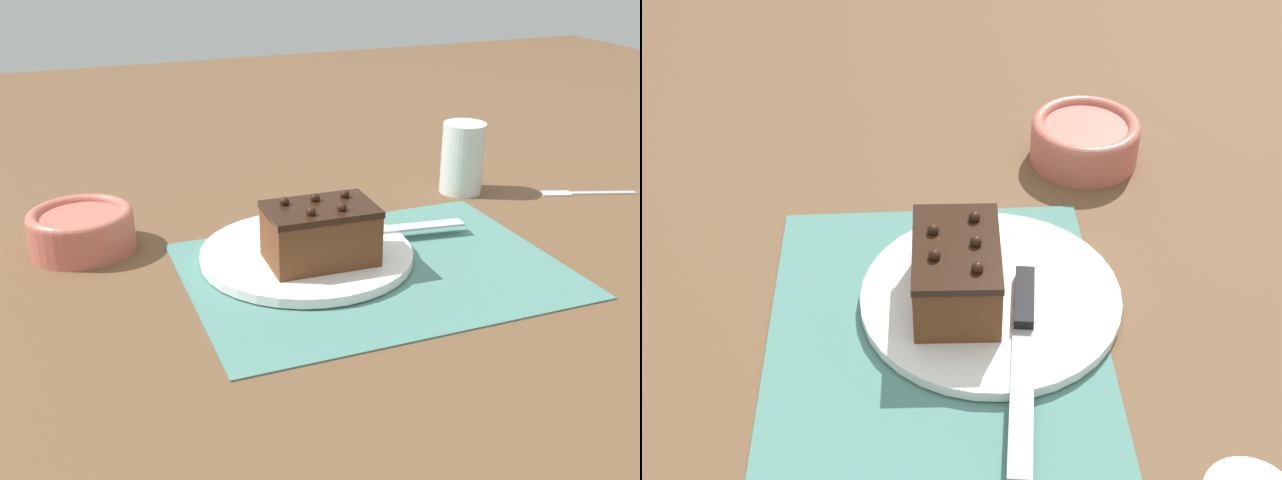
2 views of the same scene
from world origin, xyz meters
The scene contains 8 objects.
ground_plane centered at (0.00, 0.00, 0.00)m, with size 3.00×3.00×0.00m, color brown.
placemat_woven centered at (0.00, 0.00, 0.00)m, with size 0.46×0.34×0.00m, color slate.
cake_plate centered at (-0.07, 0.06, 0.01)m, with size 0.27×0.27×0.01m.
chocolate_cake centered at (-0.06, 0.02, 0.05)m, with size 0.13×0.09×0.08m.
serving_knife centered at (-0.01, 0.09, 0.02)m, with size 0.26×0.05×0.01m.
drinking_glass centered at (0.25, 0.21, 0.06)m, with size 0.07×0.07×0.11m.
small_bowl centered at (-0.33, 0.20, 0.03)m, with size 0.14×0.14×0.06m.
dessert_fork centered at (0.42, 0.13, 0.00)m, with size 0.15×0.06×0.01m.
Camera 1 is at (-0.37, -0.76, 0.41)m, focal length 42.00 mm.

